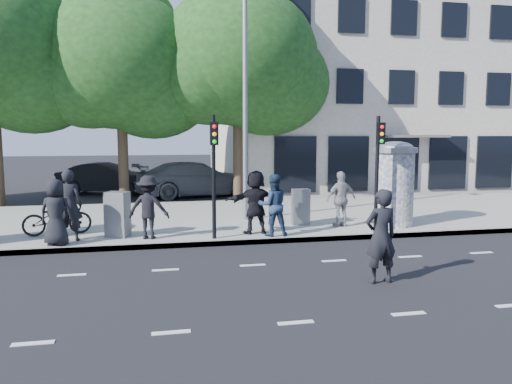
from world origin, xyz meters
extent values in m
plane|color=black|center=(0.00, 0.00, 0.00)|extent=(120.00, 120.00, 0.00)
cube|color=gray|center=(0.00, 7.50, 0.07)|extent=(40.00, 8.00, 0.15)
cube|color=slate|center=(0.00, 3.55, 0.07)|extent=(40.00, 0.10, 0.16)
cube|color=silver|center=(0.00, -2.20, 0.00)|extent=(32.00, 0.12, 0.01)
cube|color=silver|center=(0.00, 1.40, 0.00)|extent=(32.00, 0.12, 0.01)
cylinder|color=beige|center=(5.20, 4.70, 1.30)|extent=(1.20, 1.20, 2.30)
cylinder|color=slate|center=(5.20, 4.70, 2.53)|extent=(1.36, 1.36, 0.16)
ellipsoid|color=slate|center=(5.20, 4.70, 2.61)|extent=(1.10, 1.10, 0.38)
cylinder|color=black|center=(-0.60, 3.85, 1.85)|extent=(0.11, 0.11, 3.40)
cube|color=black|center=(-0.60, 3.67, 3.05)|extent=(0.22, 0.14, 0.62)
cylinder|color=black|center=(4.20, 3.85, 1.85)|extent=(0.11, 0.11, 3.40)
cube|color=black|center=(4.20, 3.67, 3.05)|extent=(0.22, 0.14, 0.62)
cylinder|color=slate|center=(0.80, 6.70, 4.15)|extent=(0.16, 0.16, 8.00)
cylinder|color=#38281C|center=(-3.50, 12.70, 2.21)|extent=(0.44, 0.44, 4.41)
ellipsoid|color=#173413|center=(-3.50, 12.70, 6.08)|extent=(6.80, 6.80, 5.78)
cylinder|color=#38281C|center=(1.50, 12.30, 2.29)|extent=(0.44, 0.44, 4.59)
ellipsoid|color=#173413|center=(1.50, 12.30, 6.32)|extent=(7.00, 7.00, 5.95)
cube|color=#ACA090|center=(12.00, 20.00, 6.00)|extent=(20.00, 15.00, 12.00)
cube|color=black|center=(12.00, 12.45, 1.60)|extent=(18.00, 0.10, 2.60)
cube|color=#59544C|center=(10.00, 12.10, 2.90)|extent=(3.20, 0.90, 0.12)
cube|color=#194C8C|center=(2.50, 12.45, 3.20)|extent=(1.60, 0.06, 0.30)
imported|color=black|center=(-4.72, 3.85, 1.02)|extent=(0.95, 0.72, 1.73)
imported|color=black|center=(-4.48, 4.37, 1.12)|extent=(0.74, 0.51, 1.95)
imported|color=#1E2F4B|center=(1.08, 3.89, 1.03)|extent=(0.86, 0.67, 1.76)
imported|color=black|center=(-2.37, 4.22, 1.03)|extent=(1.26, 0.91, 1.75)
imported|color=gray|center=(3.49, 4.82, 1.02)|extent=(1.10, 0.75, 1.73)
imported|color=black|center=(0.66, 4.32, 1.07)|extent=(1.76, 0.76, 1.85)
imported|color=black|center=(2.31, -0.43, 0.97)|extent=(0.75, 0.54, 1.94)
imported|color=black|center=(-4.95, 5.25, 0.64)|extent=(1.01, 1.96, 0.98)
cube|color=slate|center=(-3.23, 4.62, 0.79)|extent=(0.74, 0.65, 1.28)
cube|color=slate|center=(2.35, 5.40, 0.72)|extent=(0.58, 0.44, 1.14)
imported|color=black|center=(-4.55, 16.22, 0.78)|extent=(2.94, 4.98, 1.55)
imported|color=slate|center=(-0.24, 14.39, 0.84)|extent=(3.63, 6.15, 1.67)
camera|label=1|loc=(-2.20, -9.70, 3.08)|focal=35.00mm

